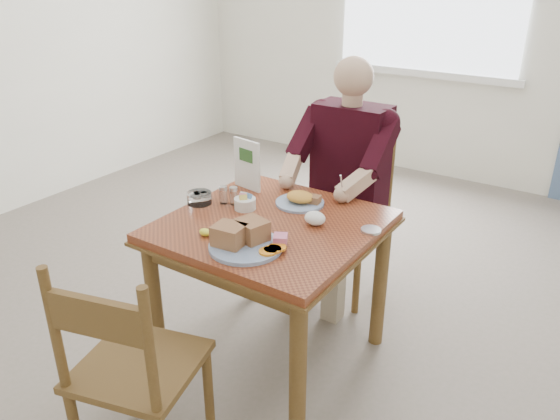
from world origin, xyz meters
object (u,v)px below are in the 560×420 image
Objects in this scene: chair_far at (349,214)px; chair_near at (132,371)px; table at (272,243)px; near_plate at (245,239)px; far_plate at (301,200)px; diner at (345,165)px.

chair_far is 1.00× the size of chair_near.
table is 0.30m from near_plate.
chair_far and chair_near have the same top height.
table is 3.46× the size of far_plate.
table is 0.66× the size of diner.
table is 0.73m from diner.
chair_near is at bearing -91.30° from chair_far.
table is 2.79× the size of near_plate.
chair_far is 1.63m from chair_near.
chair_near is (-0.04, -0.84, -0.16)m from table.
near_plate is (0.04, -0.26, 0.15)m from table.
far_plate is (0.01, -0.56, 0.30)m from chair_far.
chair_near is (-0.04, -1.63, 0.00)m from chair_far.
far_plate is at bearing 87.60° from chair_near.
table is 0.28m from far_plate.
table is at bearing -91.91° from far_plate.
diner is at bearing 90.00° from table.
table is 0.85m from chair_near.
chair_far is 3.57× the size of far_plate.
near_plate is (0.08, 0.58, 0.31)m from chair_near.
far_plate is (0.01, 0.24, 0.14)m from table.
chair_near is 1.58m from diner.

